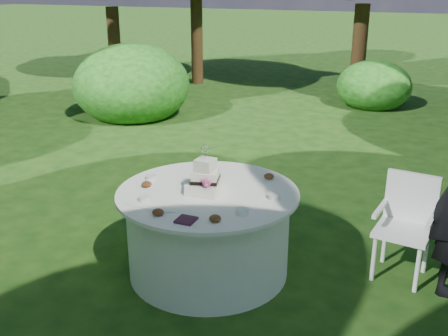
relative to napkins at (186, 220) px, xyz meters
The scene contains 8 objects.
ground 0.99m from the napkins, 98.87° to the left, with size 80.00×80.00×0.00m, color #14370F.
napkins is the anchor object (origin of this frame).
feather_plume 0.38m from the napkins, 164.96° to the left, with size 0.48×0.07×0.01m, color white.
table 0.72m from the napkins, 98.87° to the left, with size 1.56×1.56×0.77m.
cake 0.58m from the napkins, 99.86° to the left, with size 0.29×0.29×0.42m.
chair 1.96m from the napkins, 39.56° to the left, with size 0.51×0.50×0.90m.
votives 0.59m from the napkins, 104.30° to the left, with size 1.25×0.93×0.04m.
petal_cups 0.42m from the napkins, 102.70° to the left, with size 1.01×1.15×0.05m.
Camera 1 is at (1.72, -3.75, 2.47)m, focal length 42.00 mm.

